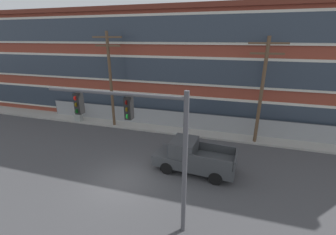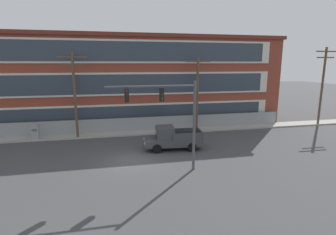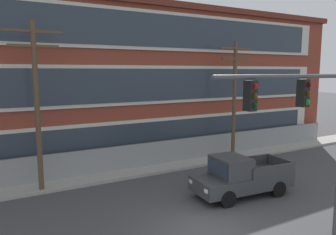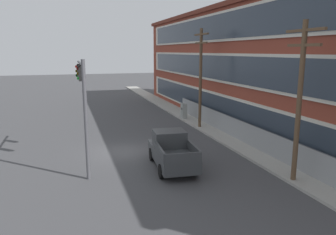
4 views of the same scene
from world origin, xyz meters
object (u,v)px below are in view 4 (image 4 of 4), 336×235
at_px(pickup_truck_dark_grey, 172,151).
at_px(utility_pole_midblock, 300,95).
at_px(electrical_cabinet, 184,112).
at_px(utility_pole_near_corner, 201,74).
at_px(traffic_signal_mast, 83,91).

height_order(pickup_truck_dark_grey, utility_pole_midblock, utility_pole_midblock).
height_order(pickup_truck_dark_grey, electrical_cabinet, pickup_truck_dark_grey).
height_order(utility_pole_near_corner, utility_pole_midblock, utility_pole_near_corner).
bearing_deg(traffic_signal_mast, pickup_truck_dark_grey, 75.81).
distance_m(utility_pole_near_corner, utility_pole_midblock, 12.77).
distance_m(utility_pole_midblock, electrical_cabinet, 17.18).
bearing_deg(utility_pole_midblock, utility_pole_near_corner, 179.89).
distance_m(pickup_truck_dark_grey, utility_pole_near_corner, 10.91).
bearing_deg(utility_pole_near_corner, traffic_signal_mast, -54.11).
height_order(pickup_truck_dark_grey, utility_pole_near_corner, utility_pole_near_corner).
relative_size(utility_pole_near_corner, electrical_cabinet, 5.32).
relative_size(traffic_signal_mast, electrical_cabinet, 3.92).
relative_size(traffic_signal_mast, utility_pole_midblock, 0.77).
distance_m(traffic_signal_mast, electrical_cabinet, 15.74).
bearing_deg(utility_pole_midblock, pickup_truck_dark_grey, -127.48).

